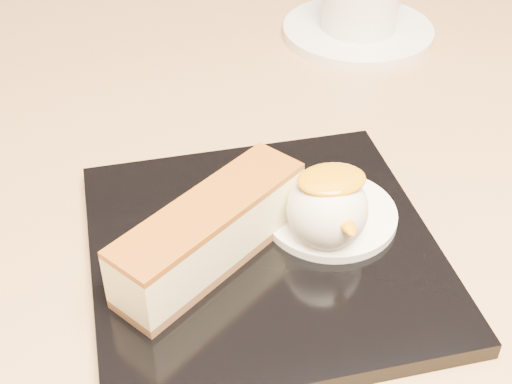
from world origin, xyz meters
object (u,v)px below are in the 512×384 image
object	(u,v)px
dessert_plate	(263,251)
ice_cream_scoop	(327,209)
cheesecake	(210,233)
saucer	(358,31)
table	(266,306)

from	to	relation	value
dessert_plate	ice_cream_scoop	size ratio (longest dim) A/B	4.25
cheesecake	dessert_plate	bearing A→B (deg)	-27.51
dessert_plate	cheesecake	size ratio (longest dim) A/B	1.64
dessert_plate	saucer	world-z (taller)	dessert_plate
dessert_plate	cheesecake	bearing A→B (deg)	-171.87
cheesecake	ice_cream_scoop	size ratio (longest dim) A/B	2.59
ice_cream_scoop	saucer	xyz separation A→B (m)	(0.13, 0.29, -0.03)
dessert_plate	cheesecake	world-z (taller)	cheesecake
table	saucer	distance (m)	0.29
dessert_plate	saucer	distance (m)	0.34
cheesecake	table	bearing A→B (deg)	22.18
cheesecake	saucer	distance (m)	0.36
dessert_plate	saucer	size ratio (longest dim) A/B	1.47
dessert_plate	ice_cream_scoop	distance (m)	0.05
table	ice_cream_scoop	distance (m)	0.22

